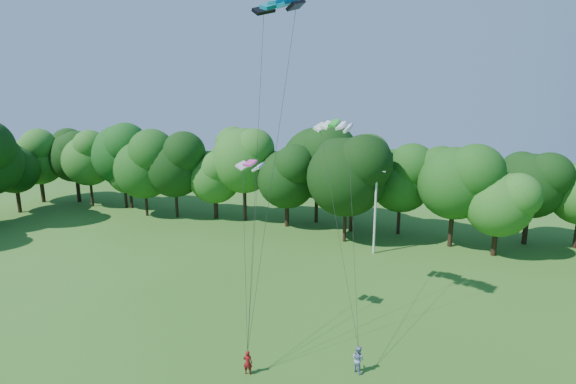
% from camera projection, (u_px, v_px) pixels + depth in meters
% --- Properties ---
extents(utility_pole, '(1.76, 0.49, 8.94)m').
position_uv_depth(utility_pole, '(375.00, 211.00, 45.81)').
color(utility_pole, silver).
rests_on(utility_pole, ground).
extents(kite_flyer_left, '(0.62, 0.46, 1.53)m').
position_uv_depth(kite_flyer_left, '(248.00, 362.00, 26.71)').
color(kite_flyer_left, maroon).
rests_on(kite_flyer_left, ground).
extents(kite_flyer_right, '(1.03, 0.97, 1.67)m').
position_uv_depth(kite_flyer_right, '(358.00, 359.00, 26.93)').
color(kite_flyer_right, '#8896BD').
rests_on(kite_flyer_right, ground).
extents(kite_teal, '(3.48, 2.50, 0.61)m').
position_uv_depth(kite_teal, '(279.00, 1.00, 26.66)').
color(kite_teal, '#046E91').
rests_on(kite_teal, ground).
extents(kite_green, '(2.90, 1.63, 0.52)m').
position_uv_depth(kite_green, '(334.00, 123.00, 32.95)').
color(kite_green, green).
rests_on(kite_green, ground).
extents(kite_pink, '(1.98, 1.22, 0.35)m').
position_uv_depth(kite_pink, '(250.00, 163.00, 29.69)').
color(kite_pink, '#DA3C9C').
rests_on(kite_pink, ground).
extents(tree_back_west, '(9.36, 9.36, 13.62)m').
position_uv_depth(tree_back_west, '(122.00, 149.00, 63.32)').
color(tree_back_west, '#382116').
rests_on(tree_back_west, ground).
extents(tree_back_center, '(9.48, 9.48, 13.79)m').
position_uv_depth(tree_back_center, '(346.00, 166.00, 48.60)').
color(tree_back_center, black).
rests_on(tree_back_center, ground).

